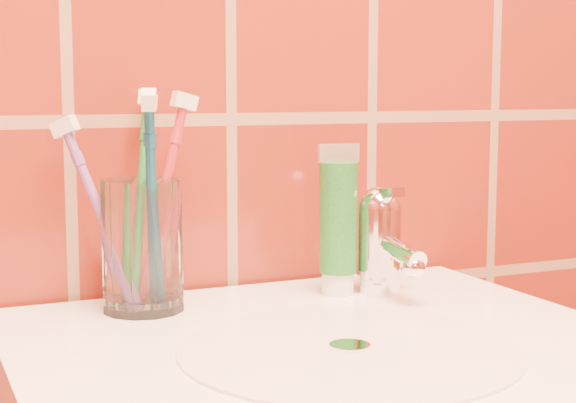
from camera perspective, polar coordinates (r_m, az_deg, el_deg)
name	(u,v)px	position (r m, az deg, el deg)	size (l,w,h in m)	color
glass_tumbler	(143,246)	(0.91, -9.38, -2.83)	(0.08, 0.08, 0.14)	white
toothpaste_tube	(338,224)	(0.97, 3.27, -1.49)	(0.05, 0.04, 0.17)	white
faucet	(381,237)	(0.98, 6.06, -2.27)	(0.05, 0.11, 0.12)	white
toothbrush_0	(141,200)	(0.94, -9.50, 0.10)	(0.06, 0.07, 0.23)	#1E712C
toothbrush_1	(152,207)	(0.87, -8.78, -0.36)	(0.04, 0.08, 0.23)	navy
toothbrush_2	(162,202)	(0.93, -8.15, 0.00)	(0.08, 0.03, 0.23)	#B02531
toothbrush_3	(102,217)	(0.91, -11.93, -0.99)	(0.08, 0.07, 0.20)	#75489C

